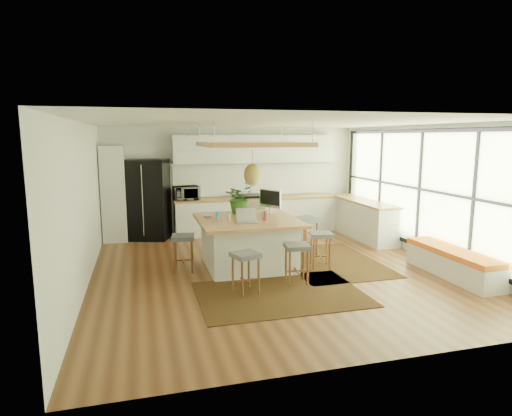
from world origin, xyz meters
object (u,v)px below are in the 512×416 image
object	(u,v)px
stool_right_back	(305,237)
microwave	(186,192)
island	(248,243)
island_plant	(239,201)
stool_near_right	(297,263)
stool_near_left	(246,271)
stool_left_side	(183,252)
laptop	(247,216)
stool_right_front	(320,249)
monitor	(270,201)
fridge	(148,201)

from	to	relation	value
stool_right_back	microwave	distance (m)	3.28
island	island_plant	size ratio (longest dim) A/B	2.82
island	microwave	bearing A→B (deg)	106.61
stool_near_right	stool_near_left	bearing A→B (deg)	-165.81
microwave	stool_near_right	bearing A→B (deg)	-78.71
island_plant	stool_left_side	bearing A→B (deg)	-153.11
laptop	microwave	xyz separation A→B (m)	(-0.74, 3.21, 0.08)
stool_near_right	stool_right_front	bearing A→B (deg)	44.62
stool_near_left	stool_right_back	bearing A→B (deg)	47.52
stool_near_right	monitor	bearing A→B (deg)	89.95
fridge	stool_near_right	size ratio (longest dim) A/B	2.86
island	laptop	distance (m)	0.71
stool_near_left	stool_left_side	xyz separation A→B (m)	(-0.84, 1.40, 0.00)
monitor	fridge	bearing A→B (deg)	-171.38
stool_left_side	monitor	size ratio (longest dim) A/B	1.28
island	stool_near_left	bearing A→B (deg)	-105.34
stool_near_left	monitor	size ratio (longest dim) A/B	1.24
island_plant	stool_near_left	bearing A→B (deg)	-100.10
stool_near_left	stool_left_side	world-z (taller)	stool_left_side
island	stool_right_back	bearing A→B (deg)	21.54
fridge	stool_right_back	size ratio (longest dim) A/B	2.47
stool_right_front	stool_left_side	bearing A→B (deg)	170.78
monitor	microwave	size ratio (longest dim) A/B	0.88
monitor	microwave	xyz separation A→B (m)	(-1.42, 2.41, -0.06)
stool_right_front	stool_near_left	bearing A→B (deg)	-149.96
stool_near_left	monitor	xyz separation A→B (m)	(0.95, 1.80, 0.83)
stool_near_left	microwave	xyz separation A→B (m)	(-0.46, 4.21, 0.77)
stool_left_side	island_plant	xyz separation A→B (m)	(1.19, 0.61, 0.83)
stool_right_front	monitor	distance (m)	1.39
monitor	island_plant	xyz separation A→B (m)	(-0.59, 0.21, -0.00)
stool_right_front	island_plant	size ratio (longest dim) A/B	1.02
stool_near_left	stool_right_front	distance (m)	1.97
fridge	microwave	size ratio (longest dim) A/B	3.21
stool_near_left	stool_left_side	distance (m)	1.63
monitor	laptop	bearing A→B (deg)	-75.35
island_plant	microwave	bearing A→B (deg)	110.46
island	stool_right_back	size ratio (longest dim) A/B	2.36
stool_left_side	microwave	distance (m)	2.94
island	stool_near_right	size ratio (longest dim) A/B	2.74
stool_right_front	microwave	bearing A→B (deg)	123.98
monitor	stool_near_left	bearing A→B (deg)	-63.13
stool_left_side	microwave	xyz separation A→B (m)	(0.37, 2.81, 0.77)
stool_left_side	monitor	world-z (taller)	monitor
stool_right_front	monitor	size ratio (longest dim) A/B	1.26
stool_near_right	stool_right_back	size ratio (longest dim) A/B	0.86
stool_right_front	island_plant	world-z (taller)	island_plant
stool_near_right	fridge	bearing A→B (deg)	120.38
stool_near_right	island_plant	bearing A→B (deg)	108.57
stool_left_side	stool_right_front	bearing A→B (deg)	-9.22
island	island_plant	bearing A→B (deg)	91.98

